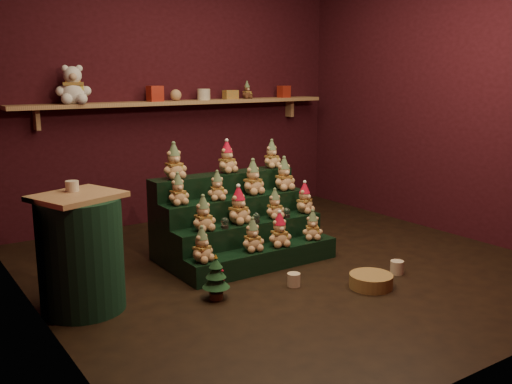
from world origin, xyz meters
TOP-DOWN VIEW (x-y plane):
  - ground at (0.00, 0.00)m, footprint 4.00×4.00m
  - back_wall at (0.00, 2.05)m, footprint 4.00×0.10m
  - left_wall at (-2.05, 0.00)m, footprint 0.10×4.00m
  - right_wall at (2.05, 0.00)m, footprint 0.10×4.00m
  - back_shelf at (0.00, 1.87)m, footprint 3.60×0.26m
  - riser_tier_front at (-0.20, 0.04)m, footprint 1.40×0.22m
  - riser_tier_midfront at (-0.20, 0.26)m, footprint 1.40×0.22m
  - riser_tier_midback at (-0.20, 0.48)m, footprint 1.40×0.22m
  - riser_tier_back at (-0.20, 0.70)m, footprint 1.40×0.22m
  - teddy_0 at (-0.79, 0.03)m, footprint 0.24×0.23m
  - teddy_1 at (-0.32, 0.04)m, footprint 0.21×0.19m
  - teddy_2 at (-0.06, 0.02)m, footprint 0.23×0.22m
  - teddy_3 at (0.30, 0.02)m, footprint 0.24×0.23m
  - teddy_4 at (-0.66, 0.24)m, footprint 0.20×0.18m
  - teddy_5 at (-0.31, 0.27)m, footprint 0.26×0.24m
  - teddy_6 at (0.05, 0.25)m, footprint 0.19×0.17m
  - teddy_7 at (0.39, 0.25)m, footprint 0.25×0.24m
  - teddy_8 at (-0.76, 0.50)m, footprint 0.19×0.17m
  - teddy_9 at (-0.40, 0.46)m, footprint 0.21×0.20m
  - teddy_10 at (-0.01, 0.49)m, footprint 0.25×0.23m
  - teddy_11 at (0.33, 0.49)m, footprint 0.22×0.20m
  - teddy_12 at (-0.69, 0.70)m, footprint 0.22×0.20m
  - teddy_13 at (-0.15, 0.70)m, footprint 0.24×0.22m
  - teddy_14 at (0.34, 0.70)m, footprint 0.20×0.18m
  - snow_globe_a at (-0.49, 0.20)m, footprint 0.07×0.07m
  - snow_globe_b at (-0.18, 0.20)m, footprint 0.06×0.06m
  - snow_globe_c at (0.15, 0.20)m, footprint 0.07×0.07m
  - side_table at (-1.72, 0.06)m, footprint 0.66×0.60m
  - table_ornament at (-1.72, 0.16)m, footprint 0.09×0.09m
  - mini_christmas_tree at (-0.86, -0.30)m, footprint 0.20×0.20m
  - mug_left at (-0.24, -0.41)m, footprint 0.10×0.10m
  - mug_right at (0.63, -0.67)m, footprint 0.11×0.11m
  - wicker_basket at (0.24, -0.77)m, footprint 0.42×0.42m
  - white_bear at (-1.17, 1.84)m, footprint 0.39×0.37m
  - brown_bear at (0.81, 1.84)m, footprint 0.14×0.13m
  - gift_tin_red_a at (-0.32, 1.85)m, footprint 0.14×0.14m
  - gift_tin_cream at (0.25, 1.85)m, footprint 0.14×0.14m
  - gift_tin_red_b at (1.34, 1.85)m, footprint 0.12×0.12m
  - shelf_plush_ball at (-0.09, 1.85)m, footprint 0.12×0.12m
  - scarf_gift_box at (0.59, 1.85)m, footprint 0.16×0.10m

SIDE VIEW (x-z plane):
  - ground at x=0.00m, z-range 0.00..0.00m
  - mug_left at x=-0.24m, z-range 0.00..0.10m
  - wicker_basket at x=0.24m, z-range 0.00..0.10m
  - mug_right at x=0.63m, z-range 0.00..0.11m
  - riser_tier_front at x=-0.20m, z-range 0.00..0.18m
  - mini_christmas_tree at x=-0.86m, z-range 0.00..0.34m
  - riser_tier_midfront at x=-0.20m, z-range 0.00..0.36m
  - riser_tier_midback at x=-0.20m, z-range 0.00..0.54m
  - teddy_3 at x=0.30m, z-range 0.18..0.43m
  - teddy_1 at x=-0.32m, z-range 0.18..0.45m
  - teddy_0 at x=-0.79m, z-range 0.18..0.45m
  - teddy_2 at x=-0.06m, z-range 0.18..0.46m
  - riser_tier_back at x=-0.20m, z-range 0.00..0.72m
  - snow_globe_b at x=-0.18m, z-range 0.36..0.45m
  - snow_globe_c at x=0.15m, z-range 0.36..0.45m
  - side_table at x=-1.72m, z-range 0.00..0.82m
  - snow_globe_a at x=-0.49m, z-range 0.36..0.45m
  - teddy_6 at x=0.05m, z-range 0.36..0.61m
  - teddy_7 at x=0.39m, z-range 0.36..0.63m
  - teddy_4 at x=-0.66m, z-range 0.36..0.64m
  - teddy_5 at x=-0.31m, z-range 0.36..0.67m
  - teddy_9 at x=-0.40m, z-range 0.54..0.79m
  - teddy_8 at x=-0.76m, z-range 0.54..0.80m
  - teddy_11 at x=0.33m, z-range 0.54..0.84m
  - teddy_10 at x=-0.01m, z-range 0.54..0.85m
  - teddy_14 at x=0.34m, z-range 0.72..0.98m
  - table_ornament at x=-1.72m, z-range 0.82..0.89m
  - teddy_13 at x=-0.15m, z-range 0.72..1.00m
  - teddy_12 at x=-0.69m, z-range 0.72..1.02m
  - back_shelf at x=0.00m, z-range 1.17..1.41m
  - scarf_gift_box at x=0.59m, z-range 1.32..1.42m
  - gift_tin_cream at x=0.25m, z-range 1.32..1.44m
  - shelf_plush_ball at x=-0.09m, z-range 1.32..1.44m
  - gift_tin_red_b at x=1.34m, z-range 1.32..1.46m
  - back_wall at x=0.00m, z-range 0.00..2.80m
  - left_wall at x=-2.05m, z-range 0.00..2.80m
  - right_wall at x=2.05m, z-range 0.00..2.80m
  - gift_tin_red_a at x=-0.32m, z-range 1.32..1.48m
  - brown_bear at x=0.81m, z-range 1.32..1.51m
  - white_bear at x=-1.17m, z-range 1.32..1.78m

